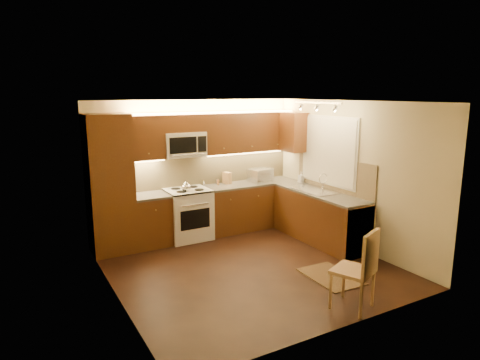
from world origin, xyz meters
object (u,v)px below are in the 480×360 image
knife_block (227,178)px  dining_chair (353,269)px  kettle (186,186)px  sink (315,186)px  toaster_oven (260,175)px  stove (188,214)px  soap_bottle (301,177)px  microwave (183,144)px

knife_block → dining_chair: size_ratio=0.22×
kettle → dining_chair: bearing=-65.7°
sink → toaster_oven: 1.22m
dining_chair → sink: bearing=37.9°
toaster_oven → knife_block: (-0.65, 0.17, -0.02)m
stove → soap_bottle: 2.33m
sink → dining_chair: 2.61m
microwave → sink: size_ratio=0.88×
stove → toaster_oven: (1.55, 0.01, 0.57)m
microwave → sink: bearing=-32.2°
stove → sink: 2.35m
stove → knife_block: bearing=11.3°
toaster_oven → stove: bearing=170.4°
toaster_oven → soap_bottle: toaster_oven is taller
knife_block → soap_bottle: bearing=-39.6°
kettle → soap_bottle: size_ratio=0.94×
sink → soap_bottle: size_ratio=4.15×
microwave → soap_bottle: (2.22, -0.55, -0.72)m
microwave → toaster_oven: 1.70m
toaster_oven → knife_block: bearing=155.6°
soap_bottle → dining_chair: 3.33m
toaster_oven → knife_block: toaster_oven is taller
sink → dining_chair: sink is taller
stove → soap_bottle: (2.22, -0.42, 0.54)m
microwave → sink: 2.48m
kettle → toaster_oven: bearing=14.6°
sink → dining_chair: (-1.23, -2.25, -0.46)m
kettle → soap_bottle: bearing=2.4°
toaster_oven → soap_bottle: 0.80m
stove → soap_bottle: bearing=-10.7°
microwave → knife_block: bearing=2.8°
kettle → soap_bottle: kettle is taller
knife_block → dining_chair: (-0.13, -3.55, -0.50)m
stove → dining_chair: size_ratio=0.90×
soap_bottle → kettle: bearing=163.3°
sink → microwave: bearing=147.8°
microwave → soap_bottle: 2.40m
soap_bottle → sink: bearing=-117.0°
kettle → knife_block: knife_block is taller
kettle → knife_block: 1.02m
microwave → toaster_oven: (1.55, -0.12, -0.69)m
stove → toaster_oven: bearing=0.5°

